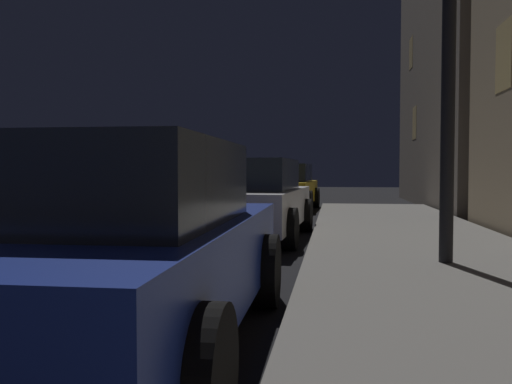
{
  "coord_description": "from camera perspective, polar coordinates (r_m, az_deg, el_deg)",
  "views": [
    {
      "loc": [
        4.36,
        0.38,
        1.23
      ],
      "look_at": [
        4.01,
        2.82,
        1.13
      ],
      "focal_mm": 37.56,
      "sensor_mm": 36.0,
      "label": 1
    }
  ],
  "objects": [
    {
      "name": "car_blue",
      "position": [
        3.79,
        -15.43,
        -5.69
      ],
      "size": [
        2.13,
        4.05,
        1.43
      ],
      "color": "navy",
      "rests_on": "ground"
    },
    {
      "name": "car_white",
      "position": [
        9.62,
        -0.78,
        -0.74
      ],
      "size": [
        2.18,
        4.22,
        1.43
      ],
      "color": "silver",
      "rests_on": "ground"
    },
    {
      "name": "car_yellow_cab",
      "position": [
        16.59,
        3.06,
        0.52
      ],
      "size": [
        2.1,
        4.18,
        1.43
      ],
      "color": "gold",
      "rests_on": "ground"
    }
  ]
}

